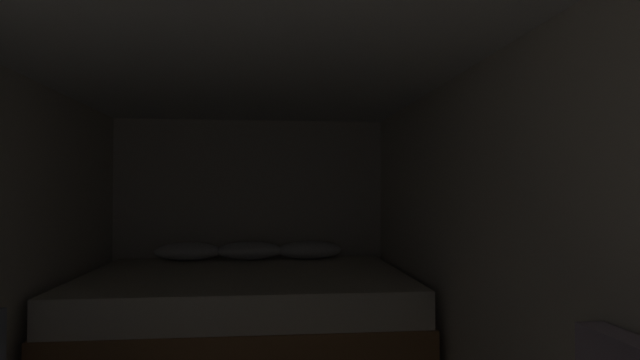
% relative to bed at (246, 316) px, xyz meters
% --- Properties ---
extents(wall_back, '(2.66, 0.05, 2.01)m').
position_rel_bed_xyz_m(wall_back, '(0.00, 0.97, 0.64)').
color(wall_back, beige).
rests_on(wall_back, ground).
extents(wall_right, '(0.05, 5.04, 2.01)m').
position_rel_bed_xyz_m(wall_right, '(1.30, -1.58, 0.64)').
color(wall_right, beige).
rests_on(wall_right, ground).
extents(ceiling_slab, '(2.66, 5.04, 0.05)m').
position_rel_bed_xyz_m(ceiling_slab, '(0.00, -1.58, 1.67)').
color(ceiling_slab, white).
rests_on(ceiling_slab, wall_left).
extents(bed, '(2.44, 1.82, 0.87)m').
position_rel_bed_xyz_m(bed, '(0.00, 0.00, 0.00)').
color(bed, olive).
rests_on(bed, ground).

